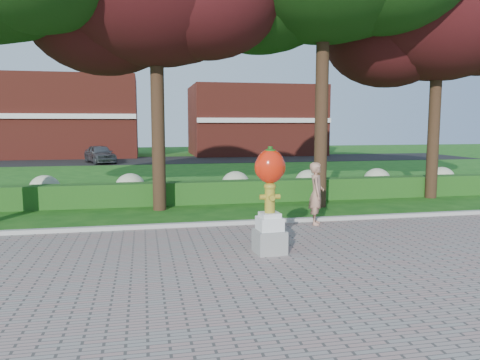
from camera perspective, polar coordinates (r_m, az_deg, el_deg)
The scene contains 12 objects.
ground at distance 10.44m, azimuth 2.63°, elevation -9.10°, with size 100.00×100.00×0.00m, color #184D13.
walkway at distance 6.86m, azimuth 11.33°, elevation -17.79°, with size 40.00×14.00×0.04m, color gray.
curb at distance 13.26m, azimuth -0.59°, elevation -5.31°, with size 40.00×0.18×0.15m, color #ADADA5.
lawn_hedge at distance 17.09m, azimuth -3.18°, elevation -1.48°, with size 24.00×0.70×0.80m, color #144715.
hydrangea_row at distance 18.14m, azimuth -1.87°, elevation -0.51°, with size 20.10×1.10×0.99m.
street at distance 37.91m, azimuth -7.90°, elevation 2.44°, with size 50.00×8.00×0.02m, color black.
building_left at distance 44.37m, azimuth -21.62°, elevation 7.17°, with size 14.00×8.00×7.00m, color maroon.
building_right at distance 44.97m, azimuth 1.81°, elevation 7.25°, with size 12.00×8.00×6.40m, color maroon.
tree_far_right at distance 20.04m, azimuth 22.76°, elevation 18.13°, with size 7.88×6.72×10.21m.
hydrant_sculpture at distance 10.20m, azimuth 3.66°, elevation -2.10°, with size 0.69×0.68×2.35m.
woman at distance 13.35m, azimuth 9.29°, elevation -1.63°, with size 0.64×0.42×1.77m, color tan.
parked_car at distance 35.85m, azimuth -16.70°, elevation 3.07°, with size 1.59×3.96×1.35m, color #414448.
Camera 1 is at (-2.50, -9.72, 2.86)m, focal length 35.00 mm.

